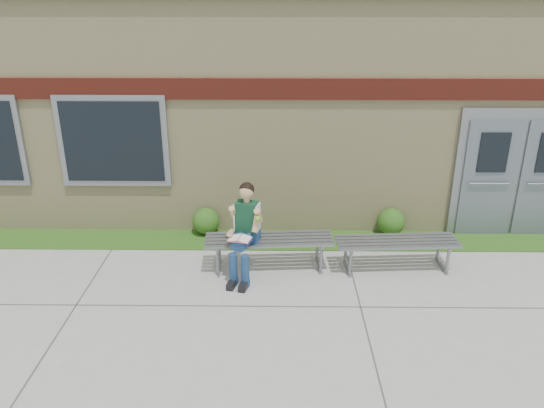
{
  "coord_description": "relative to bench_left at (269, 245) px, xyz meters",
  "views": [
    {
      "loc": [
        -0.16,
        -5.83,
        4.14
      ],
      "look_at": [
        -0.26,
        1.7,
        1.07
      ],
      "focal_mm": 35.0,
      "sensor_mm": 36.0,
      "label": 1
    }
  ],
  "objects": [
    {
      "name": "bench_right",
      "position": [
        2.0,
        0.0,
        -0.02
      ],
      "size": [
        1.93,
        0.65,
        0.49
      ],
      "rotation": [
        0.0,
        0.0,
        0.06
      ],
      "color": "slate",
      "rests_on": "ground"
    },
    {
      "name": "shrub_east",
      "position": [
        2.16,
        1.22,
        -0.14
      ],
      "size": [
        0.49,
        0.49,
        0.49
      ],
      "primitive_type": "sphere",
      "color": "#1B5316",
      "rests_on": "grass_strip"
    },
    {
      "name": "shrub_mid",
      "position": [
        -1.16,
        1.22,
        -0.14
      ],
      "size": [
        0.48,
        0.48,
        0.48
      ],
      "primitive_type": "sphere",
      "color": "#1B5316",
      "rests_on": "grass_strip"
    },
    {
      "name": "grass_strip",
      "position": [
        0.3,
        0.97,
        -0.39
      ],
      "size": [
        16.0,
        0.8,
        0.02
      ],
      "primitive_type": "cube",
      "color": "#1B5316",
      "rests_on": "ground"
    },
    {
      "name": "bench_left",
      "position": [
        0.0,
        0.0,
        0.0
      ],
      "size": [
        2.03,
        0.68,
        0.52
      ],
      "rotation": [
        0.0,
        0.0,
        0.07
      ],
      "color": "slate",
      "rests_on": "ground"
    },
    {
      "name": "girl",
      "position": [
        -0.36,
        -0.22,
        0.38
      ],
      "size": [
        0.54,
        0.9,
        1.47
      ],
      "rotation": [
        0.0,
        0.0,
        -0.25
      ],
      "color": "navy",
      "rests_on": "ground"
    },
    {
      "name": "ground",
      "position": [
        0.3,
        -1.63,
        -0.4
      ],
      "size": [
        80.0,
        80.0,
        0.0
      ],
      "primitive_type": "plane",
      "color": "#9E9E99",
      "rests_on": "ground"
    },
    {
      "name": "school_building",
      "position": [
        0.3,
        4.36,
        1.7
      ],
      "size": [
        16.2,
        6.22,
        4.2
      ],
      "color": "beige",
      "rests_on": "ground"
    }
  ]
}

